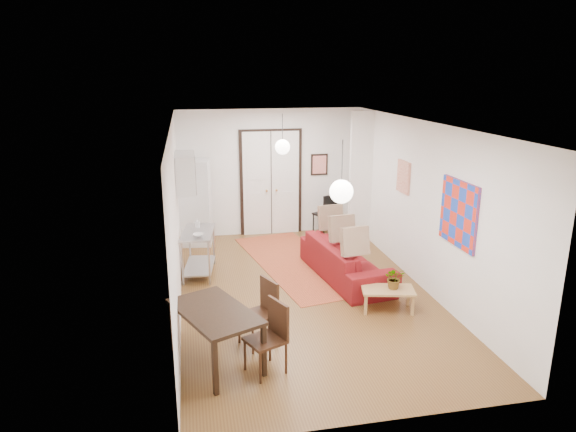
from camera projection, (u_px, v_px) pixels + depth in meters
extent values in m
plane|color=brown|center=(304.00, 292.00, 8.91)|extent=(7.00, 7.00, 0.00)
cube|color=silver|center=(306.00, 124.00, 8.12)|extent=(4.20, 7.00, 0.02)
cube|color=white|center=(271.00, 172.00, 11.82)|extent=(4.20, 0.02, 2.90)
cube|color=white|center=(382.00, 301.00, 5.22)|extent=(4.20, 0.02, 2.90)
cube|color=white|center=(176.00, 219.00, 8.13)|extent=(0.02, 7.00, 2.90)
cube|color=white|center=(422.00, 206.00, 8.91)|extent=(0.02, 7.00, 2.90)
cube|color=white|center=(271.00, 183.00, 11.85)|extent=(1.44, 0.06, 2.50)
cube|color=white|center=(361.00, 177.00, 11.27)|extent=(0.50, 0.10, 2.90)
cube|color=silver|center=(185.00, 173.00, 9.45)|extent=(0.35, 1.00, 0.70)
cube|color=red|center=(459.00, 213.00, 7.67)|extent=(0.05, 1.00, 1.00)
cube|color=#F9E7CF|center=(404.00, 177.00, 9.57)|extent=(0.05, 0.50, 0.60)
cube|color=red|center=(319.00, 165.00, 11.97)|extent=(0.40, 0.03, 0.50)
cube|color=#93643D|center=(177.00, 165.00, 9.88)|extent=(0.03, 0.44, 0.54)
sphere|color=white|center=(282.00, 147.00, 10.19)|extent=(0.30, 0.30, 0.30)
cylinder|color=black|center=(282.00, 127.00, 10.08)|extent=(0.01, 0.01, 0.50)
sphere|color=white|center=(341.00, 192.00, 6.41)|extent=(0.30, 0.30, 0.30)
cylinder|color=black|center=(342.00, 160.00, 6.30)|extent=(0.01, 0.01, 0.50)
cube|color=#B6532D|center=(296.00, 263.00, 10.26)|extent=(2.11, 4.00, 0.01)
imported|color=maroon|center=(346.00, 260.00, 9.46)|extent=(1.25, 2.48, 0.69)
cube|color=tan|center=(388.00, 290.00, 8.16)|extent=(0.91, 0.63, 0.04)
cube|color=tan|center=(370.00, 307.00, 7.97)|extent=(0.06, 0.06, 0.33)
cube|color=tan|center=(414.00, 303.00, 8.10)|extent=(0.06, 0.06, 0.33)
cube|color=tan|center=(362.00, 298.00, 8.31)|extent=(0.06, 0.06, 0.33)
cube|color=tan|center=(404.00, 294.00, 8.45)|extent=(0.06, 0.06, 0.33)
imported|color=#327137|center=(395.00, 278.00, 8.12)|extent=(0.38, 0.34, 0.36)
cube|color=#A9ABAE|center=(198.00, 232.00, 9.49)|extent=(0.70, 1.17, 0.04)
cube|color=#A9ABAE|center=(200.00, 266.00, 9.67)|extent=(0.65, 1.12, 0.03)
cylinder|color=#A9ABAE|center=(186.00, 264.00, 9.08)|extent=(0.04, 0.04, 0.83)
cylinder|color=#A9ABAE|center=(213.00, 262.00, 9.16)|extent=(0.04, 0.04, 0.83)
cylinder|color=#A9ABAE|center=(186.00, 245.00, 10.04)|extent=(0.04, 0.04, 0.83)
cylinder|color=#A9ABAE|center=(210.00, 244.00, 10.13)|extent=(0.04, 0.04, 0.83)
imported|color=silver|center=(198.00, 235.00, 9.20)|extent=(0.23, 0.23, 0.05)
imported|color=teal|center=(197.00, 223.00, 9.70)|extent=(0.09, 0.09, 0.18)
cube|color=silver|center=(195.00, 202.00, 11.20)|extent=(0.75, 0.75, 1.88)
cube|color=black|center=(215.00, 312.00, 6.58)|extent=(1.26, 1.55, 0.05)
cube|color=black|center=(190.00, 367.00, 6.03)|extent=(0.08, 0.08, 0.70)
cube|color=black|center=(247.00, 361.00, 6.15)|extent=(0.08, 0.08, 0.70)
cube|color=black|center=(189.00, 319.00, 7.21)|extent=(0.08, 0.08, 0.70)
cube|color=black|center=(237.00, 314.00, 7.34)|extent=(0.08, 0.08, 0.70)
cube|color=#382112|center=(257.00, 315.00, 7.10)|extent=(0.58, 0.57, 0.04)
cube|color=#382112|center=(255.00, 293.00, 7.22)|extent=(0.21, 0.40, 0.46)
cylinder|color=#382112|center=(246.00, 338.00, 6.94)|extent=(0.03, 0.03, 0.45)
cylinder|color=#382112|center=(273.00, 335.00, 7.01)|extent=(0.03, 0.03, 0.45)
cylinder|color=#382112|center=(243.00, 325.00, 7.31)|extent=(0.03, 0.03, 0.45)
cylinder|color=#382112|center=(268.00, 322.00, 7.38)|extent=(0.03, 0.03, 0.45)
cube|color=#382112|center=(265.00, 340.00, 6.44)|extent=(0.58, 0.57, 0.04)
cube|color=#382112|center=(263.00, 315.00, 6.56)|extent=(0.21, 0.40, 0.46)
cylinder|color=#382112|center=(253.00, 366.00, 6.28)|extent=(0.03, 0.03, 0.45)
cylinder|color=#382112|center=(282.00, 363.00, 6.35)|extent=(0.03, 0.03, 0.45)
cylinder|color=#382112|center=(249.00, 350.00, 6.65)|extent=(0.03, 0.03, 0.45)
cylinder|color=#382112|center=(277.00, 347.00, 6.72)|extent=(0.03, 0.03, 0.45)
cube|color=black|center=(325.00, 214.00, 11.99)|extent=(0.59, 0.59, 0.04)
cube|color=black|center=(323.00, 201.00, 12.11)|extent=(0.42, 0.22, 0.48)
cylinder|color=black|center=(319.00, 227.00, 11.83)|extent=(0.03, 0.03, 0.48)
cylinder|color=black|center=(335.00, 226.00, 11.90)|extent=(0.03, 0.03, 0.48)
cylinder|color=black|center=(315.00, 222.00, 12.20)|extent=(0.03, 0.03, 0.48)
cylinder|color=black|center=(331.00, 221.00, 12.27)|extent=(0.03, 0.03, 0.48)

